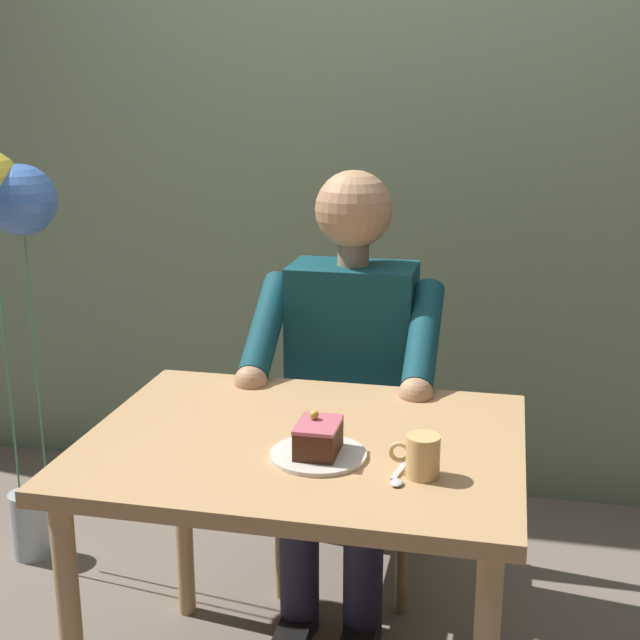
{
  "coord_description": "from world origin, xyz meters",
  "views": [
    {
      "loc": [
        -0.43,
        1.78,
        1.5
      ],
      "look_at": [
        -0.02,
        -0.1,
        0.97
      ],
      "focal_mm": 48.88,
      "sensor_mm": 36.0,
      "label": 1
    }
  ],
  "objects_px": {
    "dining_table": "(303,474)",
    "coffee_cup": "(422,455)",
    "chair": "(357,418)",
    "balloon_display": "(12,257)",
    "cake_slice": "(318,437)",
    "dessert_spoon": "(399,476)",
    "seated_person": "(347,384)"
  },
  "relations": [
    {
      "from": "chair",
      "to": "cake_slice",
      "type": "bearing_deg",
      "value": 93.96
    },
    {
      "from": "seated_person",
      "to": "balloon_display",
      "type": "distance_m",
      "value": 1.05
    },
    {
      "from": "dining_table",
      "to": "dessert_spoon",
      "type": "relative_size",
      "value": 6.86
    },
    {
      "from": "dining_table",
      "to": "seated_person",
      "type": "height_order",
      "value": "seated_person"
    },
    {
      "from": "dessert_spoon",
      "to": "chair",
      "type": "bearing_deg",
      "value": -74.8
    },
    {
      "from": "chair",
      "to": "dessert_spoon",
      "type": "height_order",
      "value": "chair"
    },
    {
      "from": "cake_slice",
      "to": "dessert_spoon",
      "type": "distance_m",
      "value": 0.2
    },
    {
      "from": "seated_person",
      "to": "balloon_display",
      "type": "relative_size",
      "value": 0.96
    },
    {
      "from": "dining_table",
      "to": "cake_slice",
      "type": "height_order",
      "value": "cake_slice"
    },
    {
      "from": "seated_person",
      "to": "dessert_spoon",
      "type": "relative_size",
      "value": 8.84
    },
    {
      "from": "chair",
      "to": "dessert_spoon",
      "type": "bearing_deg",
      "value": 105.2
    },
    {
      "from": "chair",
      "to": "balloon_display",
      "type": "distance_m",
      "value": 1.14
    },
    {
      "from": "coffee_cup",
      "to": "balloon_display",
      "type": "bearing_deg",
      "value": -26.16
    },
    {
      "from": "chair",
      "to": "coffee_cup",
      "type": "xyz_separation_m",
      "value": [
        -0.28,
        0.86,
        0.28
      ]
    },
    {
      "from": "cake_slice",
      "to": "dessert_spoon",
      "type": "relative_size",
      "value": 0.84
    },
    {
      "from": "seated_person",
      "to": "balloon_display",
      "type": "height_order",
      "value": "balloon_display"
    },
    {
      "from": "dining_table",
      "to": "chair",
      "type": "distance_m",
      "value": 0.73
    },
    {
      "from": "dining_table",
      "to": "seated_person",
      "type": "bearing_deg",
      "value": -90.0
    },
    {
      "from": "chair",
      "to": "dessert_spoon",
      "type": "distance_m",
      "value": 0.94
    },
    {
      "from": "coffee_cup",
      "to": "balloon_display",
      "type": "height_order",
      "value": "balloon_display"
    },
    {
      "from": "coffee_cup",
      "to": "balloon_display",
      "type": "xyz_separation_m",
      "value": [
        1.28,
        -0.63,
        0.23
      ]
    },
    {
      "from": "dining_table",
      "to": "dessert_spoon",
      "type": "xyz_separation_m",
      "value": [
        -0.24,
        0.16,
        0.09
      ]
    },
    {
      "from": "cake_slice",
      "to": "chair",
      "type": "bearing_deg",
      "value": -86.04
    },
    {
      "from": "dessert_spoon",
      "to": "balloon_display",
      "type": "relative_size",
      "value": 0.11
    },
    {
      "from": "chair",
      "to": "balloon_display",
      "type": "height_order",
      "value": "balloon_display"
    },
    {
      "from": "seated_person",
      "to": "cake_slice",
      "type": "bearing_deg",
      "value": 95.0
    },
    {
      "from": "cake_slice",
      "to": "balloon_display",
      "type": "distance_m",
      "value": 1.22
    },
    {
      "from": "dining_table",
      "to": "coffee_cup",
      "type": "height_order",
      "value": "coffee_cup"
    },
    {
      "from": "coffee_cup",
      "to": "cake_slice",
      "type": "bearing_deg",
      "value": -11.84
    },
    {
      "from": "dining_table",
      "to": "coffee_cup",
      "type": "bearing_deg",
      "value": 153.01
    },
    {
      "from": "chair",
      "to": "dessert_spoon",
      "type": "relative_size",
      "value": 6.24
    },
    {
      "from": "dining_table",
      "to": "coffee_cup",
      "type": "distance_m",
      "value": 0.34
    }
  ]
}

